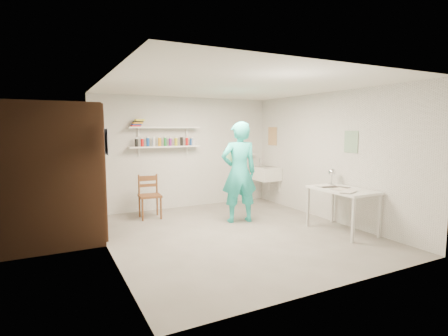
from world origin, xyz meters
name	(u,v)px	position (x,y,z in m)	size (l,w,h in m)	color
floor	(235,234)	(0.00, 0.00, -0.01)	(4.00, 4.50, 0.02)	slate
ceiling	(236,85)	(0.00, 0.00, 2.41)	(4.00, 4.50, 0.02)	silver
wall_back	(185,153)	(0.00, 2.26, 1.20)	(4.00, 0.02, 2.40)	silver
wall_front	(340,179)	(0.00, -2.26, 1.20)	(4.00, 0.02, 2.40)	silver
wall_left	(106,168)	(-2.01, 0.00, 1.20)	(0.02, 4.50, 2.40)	silver
wall_right	(329,157)	(2.01, 0.00, 1.20)	(0.02, 4.50, 2.40)	silver
doorway_recess	(98,173)	(-1.99, 1.05, 1.00)	(0.02, 0.90, 2.00)	black
corridor_box	(49,173)	(-2.70, 1.05, 1.05)	(1.40, 1.50, 2.10)	brown
door_lintel	(96,108)	(-1.97, 1.05, 2.05)	(0.06, 1.05, 0.10)	brown
door_jamb_near	(104,177)	(-1.97, 0.55, 1.00)	(0.06, 0.10, 2.00)	brown
door_jamb_far	(95,170)	(-1.97, 1.55, 1.00)	(0.06, 0.10, 2.00)	brown
shelf_lower	(165,147)	(-0.50, 2.13, 1.35)	(1.50, 0.22, 0.03)	white
shelf_upper	(165,127)	(-0.50, 2.13, 1.75)	(1.50, 0.22, 0.03)	white
ledge_shelf	(241,155)	(1.35, 2.17, 1.12)	(0.70, 0.14, 0.03)	white
poster_left	(106,142)	(-1.99, 0.05, 1.55)	(0.01, 0.28, 0.36)	#334C7F
poster_right_a	(272,136)	(1.99, 1.80, 1.55)	(0.01, 0.34, 0.42)	#995933
poster_right_b	(351,142)	(1.99, -0.55, 1.50)	(0.01, 0.30, 0.38)	#3F724C
belfast_sink	(266,173)	(1.75, 1.70, 0.70)	(0.48, 0.60, 0.30)	white
man	(239,172)	(0.42, 0.61, 0.93)	(0.68, 0.44, 1.85)	#29CEC3
wall_clock	(231,155)	(0.38, 0.83, 1.24)	(0.33, 0.33, 0.04)	#C6C087
wooden_chair	(150,196)	(-0.98, 1.61, 0.44)	(0.41, 0.39, 0.88)	brown
work_table	(342,210)	(1.64, -0.73, 0.37)	(0.66, 1.10, 0.73)	silver
desk_lamp	(332,172)	(1.82, -0.29, 0.95)	(0.14, 0.14, 0.14)	silver
spray_cans	(165,142)	(-0.50, 2.13, 1.45)	(1.34, 0.06, 0.17)	black
book_stack	(137,123)	(-1.06, 2.13, 1.83)	(0.26, 0.14, 0.14)	red
ledge_pots	(241,152)	(1.35, 2.17, 1.18)	(0.48, 0.07, 0.09)	silver
papers	(343,188)	(1.64, -0.73, 0.74)	(0.30, 0.22, 0.02)	silver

